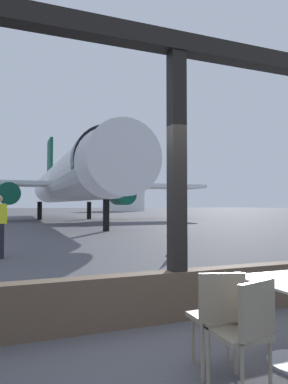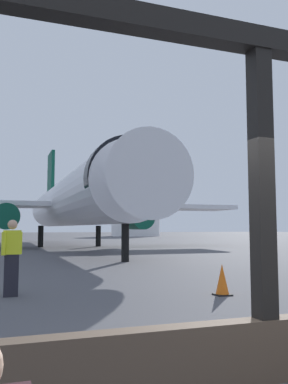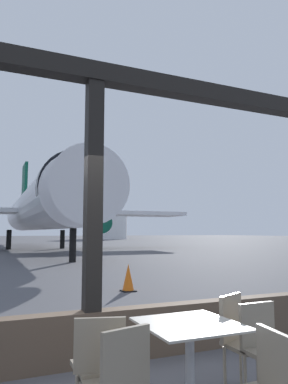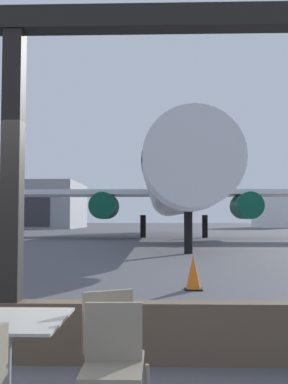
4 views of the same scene
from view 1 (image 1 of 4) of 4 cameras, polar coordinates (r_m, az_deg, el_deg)
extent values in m
plane|color=#4C4C51|center=(44.08, -18.42, -3.91)|extent=(220.00, 220.00, 0.00)
cube|color=brown|center=(4.63, 5.53, -16.64)|extent=(8.44, 0.24, 0.62)
cube|color=black|center=(4.96, 5.39, 23.31)|extent=(8.44, 0.24, 0.24)
cube|color=black|center=(4.49, 5.47, 1.34)|extent=(0.20, 0.20, 3.48)
cube|color=gray|center=(3.31, 11.85, -19.72)|extent=(0.40, 0.40, 0.04)
cube|color=gray|center=(3.09, 12.84, -16.71)|extent=(0.40, 0.15, 0.41)
cylinder|color=gray|center=(3.50, 8.11, -22.78)|extent=(0.03, 0.03, 0.47)
cylinder|color=gray|center=(3.59, 13.82, -22.21)|extent=(0.03, 0.03, 0.47)
cylinder|color=gray|center=(3.20, 9.66, -24.86)|extent=(0.03, 0.03, 0.47)
cylinder|color=gray|center=(3.29, 15.94, -24.11)|extent=(0.03, 0.03, 0.47)
cube|color=gray|center=(3.07, 15.41, -21.65)|extent=(0.40, 0.40, 0.04)
cube|color=gray|center=(2.89, 18.28, -18.03)|extent=(0.40, 0.14, 0.42)
cylinder|color=gray|center=(3.13, 10.60, -25.58)|extent=(0.03, 0.03, 0.44)
cylinder|color=gray|center=(3.37, 14.98, -23.83)|extent=(0.03, 0.03, 0.44)
cylinder|color=gray|center=(2.93, 16.01, -27.29)|extent=(0.03, 0.03, 0.44)
cylinder|color=gray|center=(3.18, 20.22, -25.14)|extent=(0.03, 0.03, 0.44)
cylinder|color=silver|center=(34.81, -12.93, 1.61)|extent=(3.88, 33.59, 3.88)
cone|color=silver|center=(17.15, -4.39, 5.35)|extent=(3.68, 2.60, 3.68)
cylinder|color=black|center=(18.98, -6.03, 5.09)|extent=(3.96, 0.90, 3.96)
cube|color=silver|center=(35.75, -0.51, 0.98)|extent=(13.33, 4.20, 0.36)
cylinder|color=#0C4C38|center=(32.06, -21.49, -0.31)|extent=(1.90, 3.20, 1.90)
cylinder|color=#0C4C38|center=(33.58, -3.66, -0.52)|extent=(1.90, 3.20, 1.90)
cube|color=#0C4C38|center=(50.36, -15.34, 5.46)|extent=(0.36, 4.40, 5.20)
cylinder|color=black|center=(19.13, -6.30, -3.87)|extent=(0.36, 0.36, 1.76)
cylinder|color=black|center=(34.54, -16.93, -3.00)|extent=(0.44, 0.44, 1.76)
cylinder|color=black|center=(35.20, -9.10, -3.04)|extent=(0.44, 0.44, 1.76)
cylinder|color=yellow|center=(10.39, -21.98, -3.45)|extent=(0.09, 0.09, 0.52)
cone|color=orange|center=(9.82, 5.01, -8.60)|extent=(0.32, 0.32, 0.72)
cube|color=black|center=(9.87, 5.02, -10.58)|extent=(0.36, 0.36, 0.03)
cylinder|color=white|center=(80.09, -3.24, -1.11)|extent=(9.53, 9.53, 5.72)
camera|label=2|loc=(0.73, -77.25, 5.52)|focal=37.79mm
camera|label=3|loc=(0.89, 88.93, 5.67)|focal=33.51mm
camera|label=4|loc=(3.58, 79.90, -0.35)|focal=42.21mm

